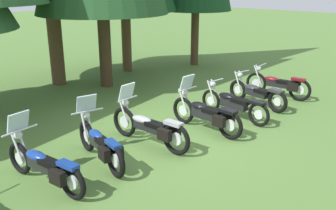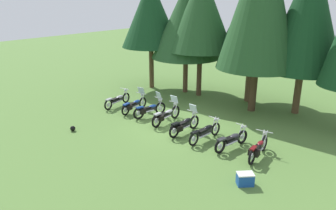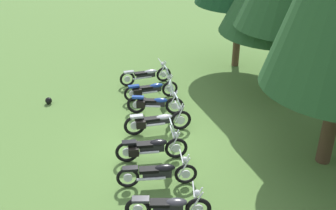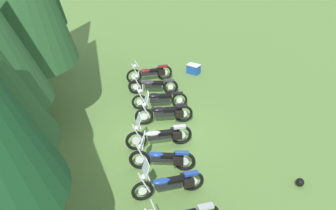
% 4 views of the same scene
% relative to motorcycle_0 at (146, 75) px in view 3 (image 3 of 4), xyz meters
% --- Properties ---
extents(ground_plane, '(80.00, 80.00, 0.00)m').
position_rel_motorcycle_0_xyz_m(ground_plane, '(4.91, -0.35, -0.42)').
color(ground_plane, '#547A38').
extents(motorcycle_0, '(0.69, 2.31, 0.99)m').
position_rel_motorcycle_0_xyz_m(motorcycle_0, '(0.00, 0.00, 0.00)').
color(motorcycle_0, black).
rests_on(motorcycle_0, ground_plane).
extents(motorcycle_1, '(0.76, 2.25, 1.35)m').
position_rel_motorcycle_0_xyz_m(motorcycle_1, '(1.49, -0.02, 0.02)').
color(motorcycle_1, black).
rests_on(motorcycle_1, ground_plane).
extents(motorcycle_2, '(0.87, 2.14, 1.37)m').
position_rel_motorcycle_0_xyz_m(motorcycle_2, '(2.77, -0.04, 0.03)').
color(motorcycle_2, black).
rests_on(motorcycle_2, ground_plane).
extents(motorcycle_3, '(0.63, 2.40, 1.39)m').
position_rel_motorcycle_0_xyz_m(motorcycle_3, '(4.12, -0.15, 0.05)').
color(motorcycle_3, black).
rests_on(motorcycle_3, ground_plane).
extents(motorcycle_4, '(0.70, 2.28, 1.37)m').
position_rel_motorcycle_0_xyz_m(motorcycle_4, '(5.72, -0.59, 0.06)').
color(motorcycle_4, black).
rests_on(motorcycle_4, ground_plane).
extents(motorcycle_5, '(0.68, 2.32, 0.98)m').
position_rel_motorcycle_0_xyz_m(motorcycle_5, '(6.98, -0.58, 0.02)').
color(motorcycle_5, black).
rests_on(motorcycle_5, ground_plane).
extents(motorcycle_6, '(0.68, 2.21, 0.99)m').
position_rel_motorcycle_0_xyz_m(motorcycle_6, '(8.38, -0.52, 0.00)').
color(motorcycle_6, black).
rests_on(motorcycle_6, ground_plane).
extents(dropped_helmet, '(0.27, 0.27, 0.27)m').
position_rel_motorcycle_0_xyz_m(dropped_helmet, '(1.20, -4.08, -0.29)').
color(dropped_helmet, black).
rests_on(dropped_helmet, ground_plane).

